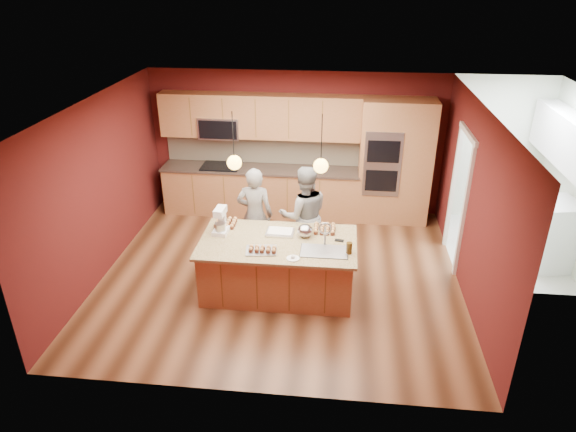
# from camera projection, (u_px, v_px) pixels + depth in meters

# --- Properties ---
(floor) EXTENTS (5.50, 5.50, 0.00)m
(floor) POSITION_uv_depth(u_px,v_px,m) (281.00, 274.00, 8.09)
(floor) COLOR #432514
(floor) RESTS_ON ground
(ceiling) EXTENTS (5.50, 5.50, 0.00)m
(ceiling) POSITION_uv_depth(u_px,v_px,m) (279.00, 105.00, 6.90)
(ceiling) COLOR white
(ceiling) RESTS_ON ground
(wall_back) EXTENTS (5.50, 0.00, 5.50)m
(wall_back) POSITION_uv_depth(u_px,v_px,m) (296.00, 143.00, 9.72)
(wall_back) COLOR #4D1313
(wall_back) RESTS_ON ground
(wall_front) EXTENTS (5.50, 0.00, 5.50)m
(wall_front) POSITION_uv_depth(u_px,v_px,m) (250.00, 295.00, 5.26)
(wall_front) COLOR #4D1313
(wall_front) RESTS_ON ground
(wall_left) EXTENTS (0.00, 5.00, 5.00)m
(wall_left) POSITION_uv_depth(u_px,v_px,m) (100.00, 188.00, 7.76)
(wall_left) COLOR #4D1313
(wall_left) RESTS_ON ground
(wall_right) EXTENTS (0.00, 5.00, 5.00)m
(wall_right) POSITION_uv_depth(u_px,v_px,m) (473.00, 205.00, 7.23)
(wall_right) COLOR #4D1313
(wall_right) RESTS_ON ground
(cabinet_run) EXTENTS (3.74, 0.64, 2.30)m
(cabinet_run) POSITION_uv_depth(u_px,v_px,m) (259.00, 165.00, 9.72)
(cabinet_run) COLOR #9C6435
(cabinet_run) RESTS_ON floor
(oven_column) EXTENTS (1.30, 0.62, 2.30)m
(oven_column) POSITION_uv_depth(u_px,v_px,m) (395.00, 162.00, 9.36)
(oven_column) COLOR #9C6435
(oven_column) RESTS_ON floor
(doorway_trim) EXTENTS (0.08, 1.11, 2.20)m
(doorway_trim) POSITION_uv_depth(u_px,v_px,m) (458.00, 201.00, 8.07)
(doorway_trim) COLOR silver
(doorway_trim) RESTS_ON wall_right
(laundry_room) EXTENTS (2.60, 2.70, 2.70)m
(laundry_room) POSITION_uv_depth(u_px,v_px,m) (570.00, 141.00, 7.88)
(laundry_room) COLOR beige
(laundry_room) RESTS_ON ground
(pendant_left) EXTENTS (0.20, 0.20, 0.80)m
(pendant_left) POSITION_uv_depth(u_px,v_px,m) (234.00, 162.00, 6.89)
(pendant_left) COLOR black
(pendant_left) RESTS_ON ceiling
(pendant_right) EXTENTS (0.20, 0.20, 0.80)m
(pendant_right) POSITION_uv_depth(u_px,v_px,m) (321.00, 166.00, 6.78)
(pendant_right) COLOR black
(pendant_right) RESTS_ON ceiling
(island) EXTENTS (2.25, 1.26, 1.21)m
(island) POSITION_uv_depth(u_px,v_px,m) (279.00, 265.00, 7.52)
(island) COLOR #9C6435
(island) RESTS_ON floor
(person_left) EXTENTS (0.58, 0.38, 1.59)m
(person_left) POSITION_uv_depth(u_px,v_px,m) (255.00, 215.00, 8.20)
(person_left) COLOR black
(person_left) RESTS_ON floor
(person_right) EXTENTS (0.93, 0.80, 1.65)m
(person_right) POSITION_uv_depth(u_px,v_px,m) (304.00, 215.00, 8.11)
(person_right) COLOR slate
(person_right) RESTS_ON floor
(stand_mixer) EXTENTS (0.23, 0.30, 0.40)m
(stand_mixer) POSITION_uv_depth(u_px,v_px,m) (221.00, 222.00, 7.52)
(stand_mixer) COLOR white
(stand_mixer) RESTS_ON island
(sheet_cake) EXTENTS (0.42, 0.31, 0.05)m
(sheet_cake) POSITION_uv_depth(u_px,v_px,m) (280.00, 232.00, 7.55)
(sheet_cake) COLOR silver
(sheet_cake) RESTS_ON island
(cooling_rack) EXTENTS (0.46, 0.35, 0.02)m
(cooling_rack) POSITION_uv_depth(u_px,v_px,m) (261.00, 250.00, 7.09)
(cooling_rack) COLOR #9FA1A5
(cooling_rack) RESTS_ON island
(mixing_bowl) EXTENTS (0.23, 0.23, 0.19)m
(mixing_bowl) POSITION_uv_depth(u_px,v_px,m) (305.00, 231.00, 7.44)
(mixing_bowl) COLOR #ABACB1
(mixing_bowl) RESTS_ON island
(plate) EXTENTS (0.18, 0.18, 0.01)m
(plate) POSITION_uv_depth(u_px,v_px,m) (293.00, 258.00, 6.91)
(plate) COLOR white
(plate) RESTS_ON island
(tumbler) EXTENTS (0.08, 0.08, 0.16)m
(tumbler) POSITION_uv_depth(u_px,v_px,m) (349.00, 248.00, 7.01)
(tumbler) COLOR #3D2A0D
(tumbler) RESTS_ON island
(phone) EXTENTS (0.14, 0.09, 0.01)m
(phone) POSITION_uv_depth(u_px,v_px,m) (339.00, 240.00, 7.36)
(phone) COLOR black
(phone) RESTS_ON island
(cupcakes_left) EXTENTS (0.33, 0.33, 0.08)m
(cupcakes_left) POSITION_uv_depth(u_px,v_px,m) (226.00, 223.00, 7.80)
(cupcakes_left) COLOR tan
(cupcakes_left) RESTS_ON island
(cupcakes_rack) EXTENTS (0.39, 0.16, 0.07)m
(cupcakes_rack) POSITION_uv_depth(u_px,v_px,m) (262.00, 249.00, 7.04)
(cupcakes_rack) COLOR tan
(cupcakes_rack) RESTS_ON island
(cupcakes_right) EXTENTS (0.34, 0.34, 0.08)m
(cupcakes_right) POSITION_uv_depth(u_px,v_px,m) (325.00, 228.00, 7.62)
(cupcakes_right) COLOR tan
(cupcakes_right) RESTS_ON island
(washer) EXTENTS (0.81, 0.82, 1.11)m
(washer) POSITION_uv_depth(u_px,v_px,m) (550.00, 234.00, 8.12)
(washer) COLOR white
(washer) RESTS_ON floor
(dryer) EXTENTS (0.70, 0.71, 0.93)m
(dryer) POSITION_uv_depth(u_px,v_px,m) (532.00, 219.00, 8.80)
(dryer) COLOR white
(dryer) RESTS_ON floor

